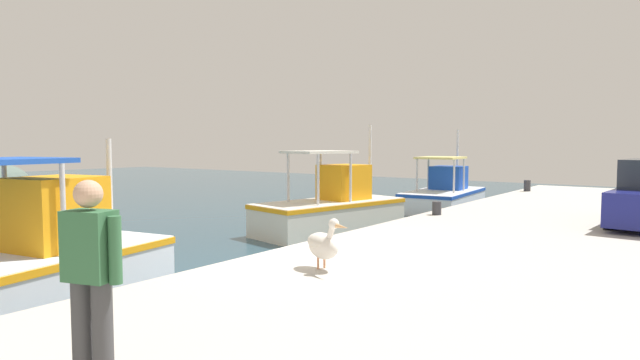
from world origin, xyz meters
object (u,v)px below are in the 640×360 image
Objects in this scene: pelican at (323,244)px; fisherman_standing at (91,274)px; fishing_boat_nearest at (28,268)px; mooring_bollard_second at (437,208)px; fishing_boat_second at (332,209)px; mooring_bollard_third at (527,186)px; fishing_boat_third at (444,195)px.

fisherman_standing is at bearing -168.92° from pelican.
fishing_boat_nearest is 9.81m from mooring_bollard_second.
mooring_bollard_third is at bearing -20.56° from fishing_boat_second.
mooring_bollard_third is (15.70, 1.17, -0.17)m from pelican.
fishing_boat_third reaches higher than fishing_boat_nearest.
fishing_boat_nearest reaches higher than mooring_bollard_second.
fisherman_standing is 11.23m from mooring_bollard_second.
fishing_boat_nearest is 5.20m from fisherman_standing.
fishing_boat_third is (16.50, -0.01, -0.11)m from fishing_boat_nearest.
fishing_boat_second is 5.37× the size of pelican.
fisherman_standing reaches higher than pelican.
pelican is at bearing -57.49° from fishing_boat_nearest.
fishing_boat_nearest is 3.08× the size of fisherman_standing.
fishing_boat_third is at bearing -4.42° from fishing_boat_second.
fishing_boat_third is 3.11× the size of fisherman_standing.
fisherman_standing is 20.02m from mooring_bollard_third.
fishing_boat_second is at bearing 3.43° from fishing_boat_nearest.
fishing_boat_second is 3.41m from mooring_bollard_second.
fishing_boat_second is at bearing 159.44° from mooring_bollard_third.
fishing_boat_second is 7.31m from fishing_boat_third.
fisherman_standing is at bearing -165.11° from fishing_boat_third.
fishing_boat_third is (7.29, -0.56, -0.10)m from fishing_boat_second.
mooring_bollard_second is (6.82, 1.17, -0.22)m from pelican.
fishing_boat_nearest is 0.98× the size of fishing_boat_second.
pelican is (2.56, -4.01, 0.47)m from fishing_boat_nearest.
mooring_bollard_second is (0.17, -3.40, 0.26)m from fishing_boat_second.
fishing_boat_nearest reaches higher than pelican.
mooring_bollard_third is (8.88, -0.00, 0.05)m from mooring_bollard_second.
fishing_boat_third reaches higher than fishing_boat_second.
fishing_boat_nearest is at bearing 71.19° from fisherman_standing.
mooring_bollard_third is at bearing 5.72° from fisherman_standing.
fishing_boat_nearest is 18.48m from mooring_bollard_third.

